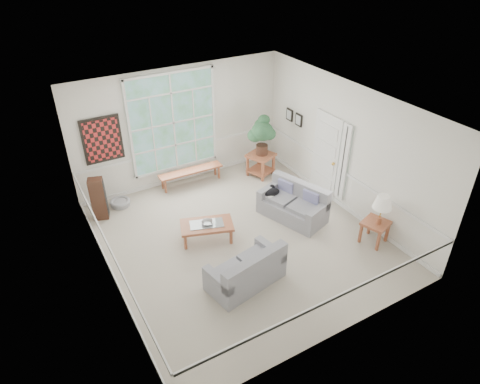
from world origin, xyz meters
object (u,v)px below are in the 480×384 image
Objects in this scene: coffee_table at (207,232)px; side_table at (374,232)px; loveseat_front at (245,267)px; end_table at (261,164)px; loveseat_right at (293,202)px.

coffee_table is 2.14× the size of side_table.
loveseat_front reaches higher than end_table.
coffee_table is 1.77× the size of end_table.
end_table is (2.49, 1.81, 0.11)m from coffee_table.
coffee_table is at bearing 81.14° from loveseat_front.
loveseat_right is at bearing 121.25° from side_table.
loveseat_front is 3.01m from side_table.
loveseat_right is 2.94× the size of side_table.
loveseat_right is 1.05× the size of loveseat_front.
loveseat_front is 4.14m from end_table.
loveseat_right reaches higher than coffee_table.
side_table is (3.04, -1.83, 0.05)m from coffee_table.
loveseat_front is at bearing -165.87° from loveseat_right.
loveseat_front is 2.33× the size of end_table.
loveseat_right is 2.09m from end_table.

